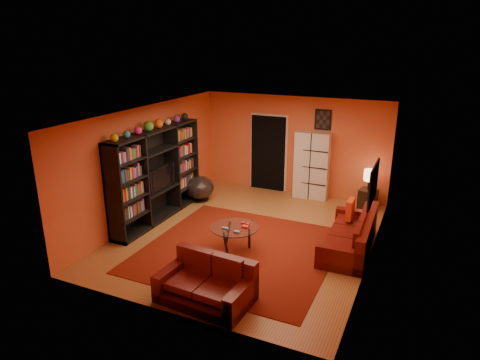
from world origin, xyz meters
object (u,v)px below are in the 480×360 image
at_px(coffee_table, 234,229).
at_px(side_table, 368,199).
at_px(entertainment_unit, 157,175).
at_px(storage_cabinet, 312,165).
at_px(sofa, 353,236).
at_px(loveseat, 208,283).
at_px(bowl_chair, 199,188).
at_px(table_lamp, 370,176).
at_px(tv, 159,178).

xyz_separation_m(coffee_table, side_table, (2.08, 3.28, -0.19)).
distance_m(entertainment_unit, storage_cabinet, 4.00).
bearing_deg(sofa, loveseat, -125.49).
xyz_separation_m(entertainment_unit, bowl_chair, (0.27, 1.40, -0.71)).
bearing_deg(bowl_chair, sofa, -15.37).
bearing_deg(bowl_chair, entertainment_unit, -101.11).
distance_m(coffee_table, side_table, 3.89).
xyz_separation_m(coffee_table, storage_cabinet, (0.57, 3.50, 0.44)).
bearing_deg(storage_cabinet, loveseat, -95.50).
relative_size(sofa, bowl_chair, 2.73).
height_order(coffee_table, bowl_chair, bowl_chair).
relative_size(loveseat, bowl_chair, 1.95).
height_order(sofa, side_table, sofa).
bearing_deg(entertainment_unit, bowl_chair, 78.89).
distance_m(loveseat, storage_cabinet, 5.26).
height_order(storage_cabinet, table_lamp, storage_cabinet).
xyz_separation_m(loveseat, storage_cabinet, (0.24, 5.22, 0.59)).
bearing_deg(tv, side_table, -58.87).
height_order(coffee_table, storage_cabinet, storage_cabinet).
height_order(storage_cabinet, bowl_chair, storage_cabinet).
distance_m(coffee_table, bowl_chair, 2.90).
bearing_deg(tv, sofa, -86.33).
bearing_deg(entertainment_unit, sofa, 3.43).
relative_size(sofa, table_lamp, 4.28).
xyz_separation_m(tv, storage_cabinet, (2.80, 2.82, -0.12)).
relative_size(entertainment_unit, table_lamp, 6.01).
bearing_deg(tv, loveseat, -133.20).
distance_m(sofa, bowl_chair, 4.29).
relative_size(loveseat, coffee_table, 1.60).
bearing_deg(bowl_chair, table_lamp, 16.15).
bearing_deg(side_table, table_lamp, 0.00).
bearing_deg(side_table, entertainment_unit, -149.31).
height_order(entertainment_unit, tv, entertainment_unit).
relative_size(tv, coffee_table, 1.01).
relative_size(storage_cabinet, table_lamp, 3.51).
bearing_deg(loveseat, sofa, -30.05).
bearing_deg(side_table, tv, -148.87).
distance_m(tv, storage_cabinet, 3.97).
bearing_deg(storage_cabinet, side_table, -11.18).
relative_size(sofa, storage_cabinet, 1.22).
xyz_separation_m(tv, loveseat, (2.56, -2.40, -0.71)).
relative_size(entertainment_unit, side_table, 6.00).
distance_m(sofa, side_table, 2.32).
distance_m(bowl_chair, table_lamp, 4.27).
height_order(loveseat, bowl_chair, loveseat).
xyz_separation_m(sofa, storage_cabinet, (-1.56, 2.54, 0.59)).
bearing_deg(entertainment_unit, storage_cabinet, 44.53).
distance_m(loveseat, table_lamp, 5.32).
xyz_separation_m(sofa, coffee_table, (-2.14, -0.97, 0.15)).
bearing_deg(storage_cabinet, coffee_table, -102.23).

